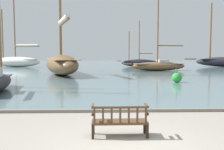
{
  "coord_description": "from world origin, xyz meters",
  "views": [
    {
      "loc": [
        -0.54,
        -6.23,
        2.37
      ],
      "look_at": [
        -0.06,
        10.0,
        1.0
      ],
      "focal_mm": 40.0,
      "sensor_mm": 36.0,
      "label": 1
    }
  ],
  "objects_px": {
    "park_bench": "(120,120)",
    "sailboat_mid_starboard": "(61,62)",
    "sailboat_nearest_port": "(159,65)",
    "channel_buoy": "(177,78)",
    "sailboat_distant_harbor": "(17,61)",
    "sailboat_far_starboard": "(140,62)"
  },
  "relations": [
    {
      "from": "park_bench",
      "to": "sailboat_mid_starboard",
      "type": "height_order",
      "value": "sailboat_mid_starboard"
    },
    {
      "from": "park_bench",
      "to": "sailboat_nearest_port",
      "type": "xyz_separation_m",
      "value": [
        7.01,
        26.99,
        0.37
      ]
    },
    {
      "from": "sailboat_mid_starboard",
      "to": "sailboat_distant_harbor",
      "type": "bearing_deg",
      "value": 122.84
    },
    {
      "from": "park_bench",
      "to": "sailboat_distant_harbor",
      "type": "xyz_separation_m",
      "value": [
        -16.07,
        37.88,
        0.72
      ]
    },
    {
      "from": "sailboat_nearest_port",
      "to": "channel_buoy",
      "type": "xyz_separation_m",
      "value": [
        -1.64,
        -14.24,
        -0.36
      ]
    },
    {
      "from": "sailboat_mid_starboard",
      "to": "channel_buoy",
      "type": "xyz_separation_m",
      "value": [
        10.66,
        -8.42,
        -0.94
      ]
    },
    {
      "from": "sailboat_distant_harbor",
      "to": "park_bench",
      "type": "bearing_deg",
      "value": -67.01
    },
    {
      "from": "sailboat_mid_starboard",
      "to": "channel_buoy",
      "type": "height_order",
      "value": "sailboat_mid_starboard"
    },
    {
      "from": "park_bench",
      "to": "channel_buoy",
      "type": "bearing_deg",
      "value": 67.17
    },
    {
      "from": "sailboat_far_starboard",
      "to": "channel_buoy",
      "type": "height_order",
      "value": "sailboat_far_starboard"
    },
    {
      "from": "sailboat_nearest_port",
      "to": "sailboat_far_starboard",
      "type": "xyz_separation_m",
      "value": [
        -1.02,
        11.18,
        0.0
      ]
    },
    {
      "from": "park_bench",
      "to": "sailboat_nearest_port",
      "type": "relative_size",
      "value": 0.16
    },
    {
      "from": "sailboat_nearest_port",
      "to": "sailboat_distant_harbor",
      "type": "relative_size",
      "value": 0.78
    },
    {
      "from": "sailboat_mid_starboard",
      "to": "sailboat_nearest_port",
      "type": "xyz_separation_m",
      "value": [
        12.3,
        5.82,
        -0.58
      ]
    },
    {
      "from": "sailboat_distant_harbor",
      "to": "channel_buoy",
      "type": "distance_m",
      "value": 33.04
    },
    {
      "from": "sailboat_far_starboard",
      "to": "sailboat_nearest_port",
      "type": "bearing_deg",
      "value": -84.77
    },
    {
      "from": "sailboat_mid_starboard",
      "to": "sailboat_far_starboard",
      "type": "height_order",
      "value": "sailboat_mid_starboard"
    },
    {
      "from": "sailboat_nearest_port",
      "to": "sailboat_distant_harbor",
      "type": "distance_m",
      "value": 25.52
    },
    {
      "from": "sailboat_mid_starboard",
      "to": "sailboat_distant_harbor",
      "type": "distance_m",
      "value": 19.89
    },
    {
      "from": "park_bench",
      "to": "sailboat_nearest_port",
      "type": "bearing_deg",
      "value": 75.44
    },
    {
      "from": "park_bench",
      "to": "channel_buoy",
      "type": "relative_size",
      "value": 1.07
    },
    {
      "from": "sailboat_mid_starboard",
      "to": "sailboat_far_starboard",
      "type": "relative_size",
      "value": 1.93
    }
  ]
}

